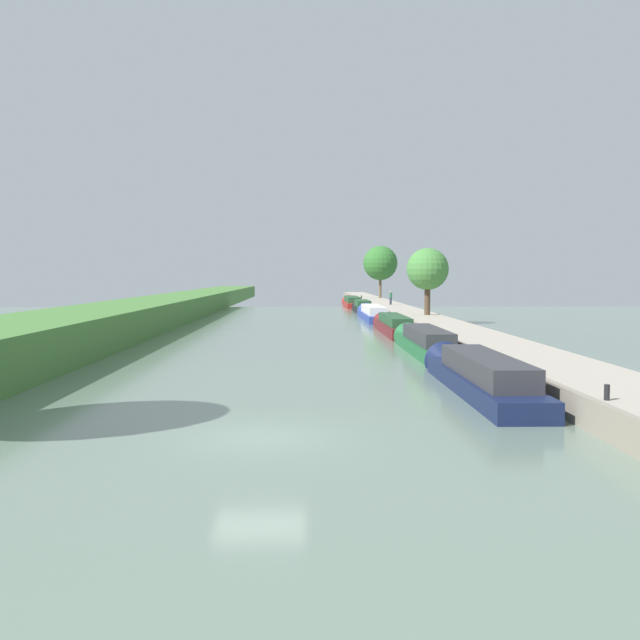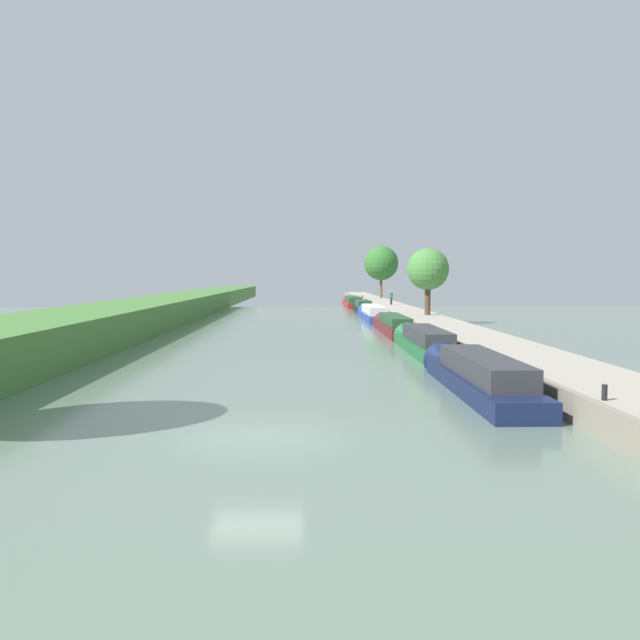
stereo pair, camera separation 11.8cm
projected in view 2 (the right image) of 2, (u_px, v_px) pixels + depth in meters
ground_plane at (257, 437)px, 19.31m from camera, size 160.00×160.00×0.00m
stone_quay at (597, 419)px, 19.45m from camera, size 0.25×260.00×0.94m
narrowboat_navy at (475, 375)px, 27.19m from camera, size 1.98×13.05×2.09m
narrowboat_green at (423, 342)px, 40.92m from camera, size 1.96×13.17×2.05m
narrowboat_maroon at (393, 325)px, 54.51m from camera, size 1.80×14.17×1.89m
narrowboat_blue at (373, 313)px, 71.40m from camera, size 2.09×15.89×2.08m
narrowboat_black at (362, 307)px, 86.15m from camera, size 1.88×10.60×2.02m
narrowboat_red at (352, 302)px, 100.63m from camera, size 2.16×16.29×2.13m
tree_rightbank_midnear at (428, 269)px, 62.85m from camera, size 3.74×3.74×5.97m
tree_rightbank_midfar at (381, 263)px, 109.97m from camera, size 5.36×5.36×8.13m
person_walking at (391, 297)px, 85.01m from camera, size 0.34×0.34×1.66m
mooring_bollard_near at (605, 392)px, 19.98m from camera, size 0.16×0.16×0.45m
mooring_bollard_far at (362, 297)px, 108.04m from camera, size 0.16×0.16×0.45m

